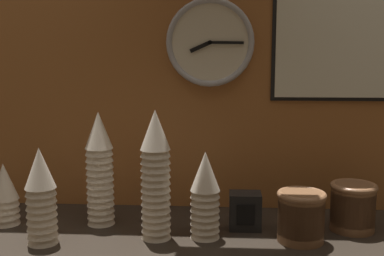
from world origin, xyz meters
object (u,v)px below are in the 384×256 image
cup_stack_center (156,175)px  bowl_stack_far_right (353,206)px  cup_stack_center_left (100,169)px  cup_stack_center_right (205,195)px  menu_board (344,20)px  cup_stack_far_left (5,194)px  bowl_stack_right (301,215)px  wall_clock (210,42)px  napkin_dispenser (245,211)px  cup_stack_left (41,196)px

cup_stack_center → bowl_stack_far_right: 0.59m
cup_stack_center_left → cup_stack_center_right: cup_stack_center_left is taller
cup_stack_center → cup_stack_center_right: 0.15m
bowl_stack_far_right → menu_board: menu_board is taller
cup_stack_far_left → cup_stack_center_right: bearing=-6.6°
cup_stack_center_left → cup_stack_center_right: 0.34m
cup_stack_center_left → menu_board: 0.90m
bowl_stack_right → wall_clock: size_ratio=0.50×
cup_stack_far_left → cup_stack_center: bearing=-9.9°
cup_stack_center → bowl_stack_right: cup_stack_center is taller
cup_stack_far_left → cup_stack_center_left: cup_stack_center_left is taller
cup_stack_center_right → bowl_stack_right: size_ratio=1.76×
cup_stack_far_left → wall_clock: bearing=17.3°
bowl_stack_right → wall_clock: 0.61m
cup_stack_center → bowl_stack_far_right: size_ratio=2.58×
bowl_stack_far_right → napkin_dispenser: bowl_stack_far_right is taller
bowl_stack_far_right → menu_board: size_ratio=0.28×
bowl_stack_right → menu_board: bearing=60.2°
bowl_stack_far_right → napkin_dispenser: (-0.32, -0.01, -0.02)m
cup_stack_center_left → cup_stack_center: bearing=-29.4°
cup_stack_center_left → cup_stack_center_right: size_ratio=1.39×
cup_stack_center_left → bowl_stack_far_right: size_ratio=2.45×
cup_stack_left → cup_stack_far_left: bearing=140.2°
bowl_stack_right → cup_stack_center_left: bearing=170.2°
cup_stack_left → cup_stack_center: size_ratio=0.73×
cup_stack_far_left → cup_stack_center_left: bearing=4.3°
cup_stack_left → napkin_dispenser: size_ratio=2.45×
cup_stack_center_left → menu_board: menu_board is taller
cup_stack_left → menu_board: menu_board is taller
cup_stack_far_left → cup_stack_center: (0.48, -0.08, 0.09)m
cup_stack_center_right → cup_stack_far_left: bearing=173.4°
wall_clock → cup_stack_center_left: bearing=-152.4°
cup_stack_center → cup_stack_center_right: cup_stack_center is taller
wall_clock → napkin_dispenser: wall_clock is taller
napkin_dispenser → bowl_stack_far_right: bearing=1.4°
cup_stack_center_left → bowl_stack_right: bearing=-9.8°
cup_stack_far_left → wall_clock: 0.80m
cup_stack_center_left → wall_clock: 0.53m
cup_stack_center → menu_board: menu_board is taller
menu_board → cup_stack_far_left: bearing=-169.0°
cup_stack_left → cup_stack_center_left: size_ratio=0.77×
cup_stack_far_left → cup_stack_left: bearing=-39.8°
cup_stack_center_left → napkin_dispenser: cup_stack_center_left is taller
cup_stack_center_right → wall_clock: wall_clock is taller
cup_stack_center → bowl_stack_far_right: cup_stack_center is taller
menu_board → napkin_dispenser: size_ratio=4.67×
cup_stack_center_right → bowl_stack_far_right: cup_stack_center_right is taller
cup_stack_center_left → napkin_dispenser: (0.44, -0.01, -0.12)m
wall_clock → menu_board: 0.43m
menu_board → napkin_dispenser: (-0.31, -0.20, -0.57)m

